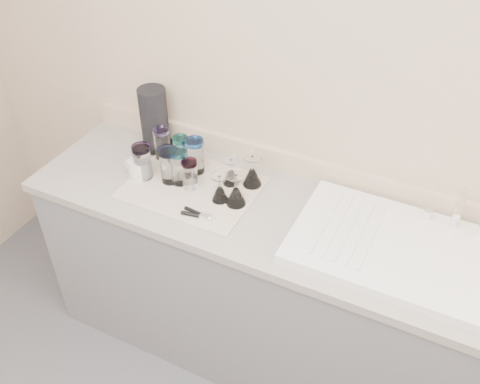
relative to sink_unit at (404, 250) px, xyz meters
The scene contains 17 objects.
counter_unit 0.72m from the sink_unit, behind, with size 2.06×0.62×0.90m.
sink_unit is the anchor object (origin of this frame).
dish_towel 0.90m from the sink_unit, behind, with size 0.55×0.42×0.01m, color beige.
tumbler_teal 1.14m from the sink_unit, behind, with size 0.07×0.07×0.15m.
tumbler_cyan 1.04m from the sink_unit, behind, with size 0.07×0.07×0.14m.
tumbler_purple 0.95m from the sink_unit, behind, with size 0.08×0.08×0.16m.
tumbler_magenta 1.13m from the sink_unit, behind, with size 0.08×0.08×0.16m.
tumbler_blue 1.01m from the sink_unit, behind, with size 0.08×0.08×0.16m.
tumbler_lavender 0.91m from the sink_unit, behind, with size 0.07×0.07×0.13m.
tumbler_extra 0.97m from the sink_unit, behind, with size 0.08×0.08×0.16m.
goblet_back_left 0.77m from the sink_unit, behind, with size 0.07×0.07×0.12m.
goblet_back_right 0.69m from the sink_unit, 169.76° to the left, with size 0.08×0.08×0.15m.
goblet_front_left 0.75m from the sink_unit, behind, with size 0.07×0.07×0.12m.
goblet_front_right 0.68m from the sink_unit, behind, with size 0.08×0.08×0.15m.
can_opener 0.80m from the sink_unit, 168.27° to the right, with size 0.13×0.05×0.02m.
white_mug 1.15m from the sink_unit, behind, with size 0.13×0.10×0.09m.
paper_towel_roll 1.24m from the sink_unit, behind, with size 0.16×0.16×0.30m.
Camera 1 is at (0.63, -0.32, 2.31)m, focal length 40.00 mm.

